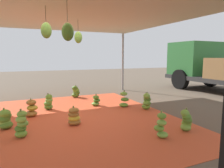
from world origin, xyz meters
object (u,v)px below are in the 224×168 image
object	(u,v)px
banana_bunch_4	(32,109)
banana_bunch_10	(147,102)
banana_bunch_6	(5,120)
banana_bunch_7	(124,100)
banana_bunch_3	(186,121)
banana_bunch_9	(49,102)
banana_bunch_8	(96,101)
banana_bunch_0	(74,117)
banana_bunch_5	(76,92)
banana_bunch_11	(21,125)
banana_bunch_1	(161,126)

from	to	relation	value
banana_bunch_4	banana_bunch_10	distance (m)	3.40
banana_bunch_4	banana_bunch_6	world-z (taller)	banana_bunch_4
banana_bunch_7	banana_bunch_3	bearing A→B (deg)	5.98
banana_bunch_6	banana_bunch_9	world-z (taller)	banana_bunch_9
banana_bunch_3	banana_bunch_8	bearing A→B (deg)	-160.93
banana_bunch_0	banana_bunch_5	bearing A→B (deg)	165.37
banana_bunch_8	banana_bunch_3	bearing A→B (deg)	19.07
banana_bunch_5	banana_bunch_0	bearing A→B (deg)	-14.63
banana_bunch_6	banana_bunch_11	world-z (taller)	banana_bunch_11
banana_bunch_1	banana_bunch_4	bearing A→B (deg)	-139.13
banana_bunch_7	banana_bunch_9	bearing A→B (deg)	-105.39
banana_bunch_0	banana_bunch_6	xyz separation A→B (m)	(-0.36, -1.52, 0.02)
banana_bunch_3	banana_bunch_1	bearing A→B (deg)	-82.20
banana_bunch_5	banana_bunch_8	world-z (taller)	banana_bunch_5
banana_bunch_0	banana_bunch_9	distance (m)	1.79
banana_bunch_0	banana_bunch_3	distance (m)	2.62
banana_bunch_3	banana_bunch_6	bearing A→B (deg)	-115.55
banana_bunch_3	banana_bunch_8	distance (m)	3.24
banana_bunch_10	banana_bunch_0	bearing A→B (deg)	-78.14
banana_bunch_6	banana_bunch_7	distance (m)	3.54
banana_bunch_3	banana_bunch_9	distance (m)	4.09
banana_bunch_1	banana_bunch_8	xyz separation A→B (m)	(-3.16, -0.29, -0.08)
banana_bunch_0	banana_bunch_7	bearing A→B (deg)	119.71
banana_bunch_5	banana_bunch_9	world-z (taller)	banana_bunch_9
banana_bunch_0	banana_bunch_11	xyz separation A→B (m)	(0.33, -1.17, 0.06)
banana_bunch_0	banana_bunch_4	xyz separation A→B (m)	(-1.18, -0.91, 0.02)
banana_bunch_0	banana_bunch_8	world-z (taller)	banana_bunch_0
banana_bunch_3	banana_bunch_9	xyz separation A→B (m)	(-3.16, -2.59, 0.00)
banana_bunch_11	banana_bunch_8	bearing A→B (deg)	130.32
banana_bunch_1	banana_bunch_3	world-z (taller)	banana_bunch_1
banana_bunch_6	banana_bunch_7	bearing A→B (deg)	102.16
banana_bunch_0	banana_bunch_4	size ratio (longest dim) A/B	0.93
banana_bunch_7	banana_bunch_9	world-z (taller)	banana_bunch_7
banana_bunch_0	banana_bunch_9	bearing A→B (deg)	-167.49
banana_bunch_6	banana_bunch_10	bearing A→B (deg)	92.16
banana_bunch_7	banana_bunch_11	xyz separation A→B (m)	(1.43, -3.11, 0.03)
banana_bunch_5	banana_bunch_10	xyz separation A→B (m)	(2.83, 1.55, 0.03)
banana_bunch_0	banana_bunch_4	bearing A→B (deg)	-142.50
banana_bunch_8	banana_bunch_5	bearing A→B (deg)	-170.93
banana_bunch_0	banana_bunch_10	size ratio (longest dim) A/B	0.84
banana_bunch_4	banana_bunch_9	world-z (taller)	banana_bunch_9
banana_bunch_4	banana_bunch_3	bearing A→B (deg)	50.05
banana_bunch_1	banana_bunch_11	size ratio (longest dim) A/B	0.96
banana_bunch_0	banana_bunch_4	world-z (taller)	banana_bunch_4
banana_bunch_10	banana_bunch_9	bearing A→B (deg)	-113.74
banana_bunch_6	banana_bunch_11	size ratio (longest dim) A/B	0.82
banana_bunch_4	banana_bunch_5	world-z (taller)	banana_bunch_4
banana_bunch_4	banana_bunch_11	size ratio (longest dim) A/B	0.85
banana_bunch_3	banana_bunch_5	bearing A→B (deg)	-164.40
banana_bunch_6	banana_bunch_7	size ratio (longest dim) A/B	0.88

